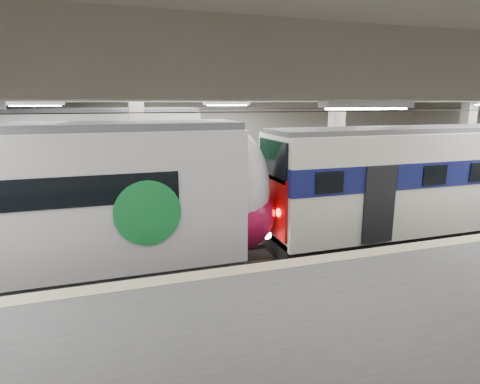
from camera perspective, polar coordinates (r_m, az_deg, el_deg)
name	(u,v)px	position (r m, az deg, el deg)	size (l,w,h in m)	color
station_hall	(267,168)	(10.83, 3.82, 3.36)	(36.00, 24.00, 5.75)	black
modern_emu	(58,207)	(12.05, -24.49, -1.93)	(13.80, 2.85, 4.45)	silver
older_rer	(425,180)	(16.30, 24.87, 1.51)	(12.39, 2.74, 4.14)	white
far_train	(0,170)	(17.78, -31.01, 2.65)	(15.16, 3.67, 4.76)	silver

